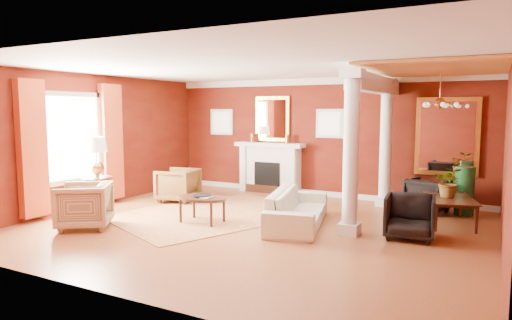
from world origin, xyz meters
The scene contains 27 objects.
ground centered at (0.00, 0.00, 0.00)m, with size 8.00×8.00×0.00m, color brown.
room_shell centered at (0.00, 0.00, 2.02)m, with size 8.04×7.04×2.92m.
fireplace centered at (-1.30, 3.32, 0.65)m, with size 1.85×0.42×1.29m.
overmantel_mirror centered at (-1.30, 3.45, 1.90)m, with size 0.95×0.07×1.15m.
flank_window_left centered at (-2.85, 3.46, 1.80)m, with size 0.70×0.07×0.70m.
flank_window_right centered at (0.25, 3.46, 1.80)m, with size 0.70×0.07×0.70m.
left_window centered at (-3.89, -0.60, 1.42)m, with size 0.21×2.55×2.60m.
column_front centered at (1.70, 0.30, 1.43)m, with size 0.36×0.36×2.80m.
column_back centered at (1.70, 3.00, 1.43)m, with size 0.36×0.36×2.80m.
header_beam centered at (1.70, 1.90, 2.62)m, with size 0.30×3.20×0.32m, color silver.
amber_ceiling centered at (2.85, 1.75, 2.87)m, with size 2.30×3.40×0.04m, color #D4893E.
dining_mirror centered at (2.90, 3.45, 1.55)m, with size 1.30×0.07×1.70m.
chandelier centered at (2.90, 1.80, 2.25)m, with size 0.60×0.62×0.75m.
crown_trim centered at (0.00, 3.46, 2.82)m, with size 8.00×0.08×0.16m, color silver.
base_trim centered at (0.00, 3.46, 0.06)m, with size 8.00×0.08×0.12m, color silver.
rug centered at (-1.22, 0.44, 0.01)m, with size 2.82×3.76×0.02m, color maroon.
sofa centered at (0.68, 0.45, 0.44)m, with size 2.23×0.65×0.87m, color beige.
armchair_leopard centered at (-2.67, 1.23, 0.43)m, with size 0.83×0.78×0.85m, color black.
armchair_stripe centered at (-2.65, -1.51, 0.45)m, with size 0.88×0.82×0.90m, color tan.
coffee_table centered at (-1.00, -0.19, 0.45)m, with size 0.99×0.99×0.50m.
coffee_book centered at (-0.95, -0.25, 0.61)m, with size 0.17×0.02×0.23m, color black.
side_table centered at (-3.50, -0.41, 1.07)m, with size 0.63×0.63×1.57m.
dining_table centered at (3.16, 1.92, 0.40)m, with size 1.44×0.51×0.80m, color black.
dining_chair_near centered at (2.65, 0.54, 0.40)m, with size 0.78×0.73×0.80m, color black.
dining_chair_far centered at (2.64, 2.77, 0.39)m, with size 0.76×0.71×0.78m, color black.
green_urn centered at (3.33, 2.83, 0.39)m, with size 0.42×0.42×1.00m.
potted_plant centered at (3.12, 1.89, 1.02)m, with size 0.51×0.57×0.45m, color #26591E.
Camera 1 is at (3.86, -7.18, 2.12)m, focal length 32.00 mm.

